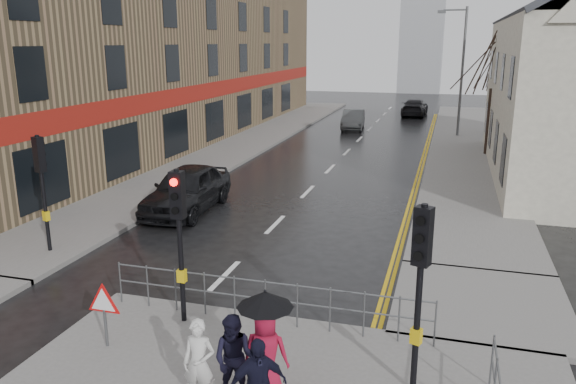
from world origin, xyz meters
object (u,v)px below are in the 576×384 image
Objects in this scene: pedestrian_a at (199,363)px; car_parked at (187,189)px; pedestrian_b at (235,360)px; pedestrian_with_umbrella at (266,339)px; car_mid at (353,119)px.

pedestrian_a is 11.80m from car_parked.
pedestrian_b is 11.85m from car_parked.
pedestrian_with_umbrella reaches higher than pedestrian_b.
car_parked reaches higher than car_mid.
pedestrian_b is at bearing -147.62° from pedestrian_with_umbrella.
pedestrian_b is 0.61m from pedestrian_with_umbrella.
pedestrian_a is at bearing -159.56° from pedestrian_b.
pedestrian_a reaches higher than car_mid.
pedestrian_a is at bearing -151.82° from pedestrian_with_umbrella.
pedestrian_b is at bearing -89.09° from car_mid.
car_parked is 1.19× the size of car_mid.
car_parked is 21.73m from car_mid.
pedestrian_b is 32.06m from car_mid.
pedestrian_with_umbrella is 11.84m from car_parked.
pedestrian_a is at bearing -64.88° from car_parked.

